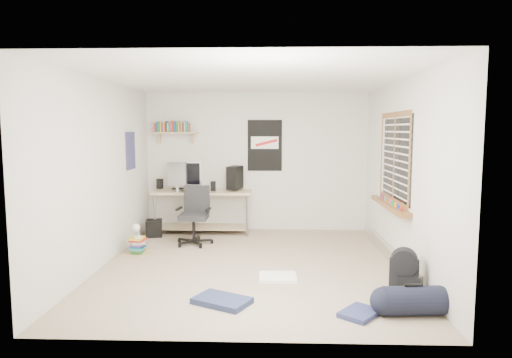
{
  "coord_description": "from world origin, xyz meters",
  "views": [
    {
      "loc": [
        0.28,
        -6.03,
        1.84
      ],
      "look_at": [
        0.06,
        0.37,
        1.14
      ],
      "focal_mm": 32.0,
      "sensor_mm": 36.0,
      "label": 1
    }
  ],
  "objects_px": {
    "duffel_bag": "(413,301)",
    "book_stack": "(138,244)",
    "desk": "(203,212)",
    "backpack": "(404,278)",
    "office_chair": "(194,214)"
  },
  "relations": [
    {
      "from": "backpack",
      "to": "duffel_bag",
      "type": "bearing_deg",
      "value": -81.55
    },
    {
      "from": "desk",
      "to": "duffel_bag",
      "type": "distance_m",
      "value": 4.47
    },
    {
      "from": "desk",
      "to": "backpack",
      "type": "distance_m",
      "value": 4.08
    },
    {
      "from": "desk",
      "to": "backpack",
      "type": "xyz_separation_m",
      "value": [
        2.7,
        -3.06,
        -0.16
      ]
    },
    {
      "from": "office_chair",
      "to": "book_stack",
      "type": "bearing_deg",
      "value": -135.82
    },
    {
      "from": "duffel_bag",
      "to": "desk",
      "type": "bearing_deg",
      "value": 121.78
    },
    {
      "from": "desk",
      "to": "book_stack",
      "type": "bearing_deg",
      "value": -127.9
    },
    {
      "from": "backpack",
      "to": "book_stack",
      "type": "relative_size",
      "value": 0.89
    },
    {
      "from": "duffel_bag",
      "to": "book_stack",
      "type": "bearing_deg",
      "value": 143.47
    },
    {
      "from": "desk",
      "to": "book_stack",
      "type": "xyz_separation_m",
      "value": [
        -0.76,
        -1.47,
        -0.21
      ]
    },
    {
      "from": "desk",
      "to": "office_chair",
      "type": "bearing_deg",
      "value": -101.94
    },
    {
      "from": "backpack",
      "to": "book_stack",
      "type": "distance_m",
      "value": 3.81
    },
    {
      "from": "desk",
      "to": "backpack",
      "type": "bearing_deg",
      "value": -58.96
    },
    {
      "from": "desk",
      "to": "book_stack",
      "type": "distance_m",
      "value": 1.67
    },
    {
      "from": "backpack",
      "to": "duffel_bag",
      "type": "xyz_separation_m",
      "value": [
        -0.07,
        -0.55,
        -0.06
      ]
    }
  ]
}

